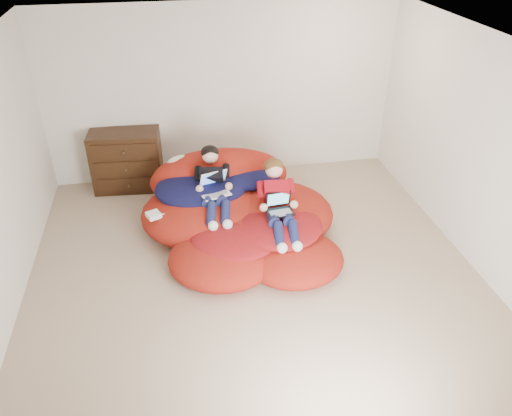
{
  "coord_description": "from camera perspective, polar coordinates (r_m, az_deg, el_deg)",
  "views": [
    {
      "loc": [
        -0.78,
        -4.36,
        3.62
      ],
      "look_at": [
        0.07,
        0.24,
        0.7
      ],
      "focal_mm": 35.0,
      "sensor_mm": 36.0,
      "label": 1
    }
  ],
  "objects": [
    {
      "name": "power_adapter",
      "position": [
        6.03,
        -11.62,
        -0.79
      ],
      "size": [
        0.2,
        0.2,
        0.06
      ],
      "primitive_type": "cube",
      "rotation": [
        0.0,
        0.0,
        0.41
      ],
      "color": "white",
      "rests_on": "beanbag_pile"
    },
    {
      "name": "older_boy",
      "position": [
        6.16,
        -4.9,
        3.06
      ],
      "size": [
        0.35,
        1.1,
        0.63
      ],
      "color": "black",
      "rests_on": "beanbag_pile"
    },
    {
      "name": "younger_boy",
      "position": [
        5.84,
        2.54,
        1.11
      ],
      "size": [
        0.34,
        1.06,
        0.7
      ],
      "color": "#AB0F1A",
      "rests_on": "beanbag_pile"
    },
    {
      "name": "beanbag_pile",
      "position": [
        6.24,
        -2.29,
        -0.6
      ],
      "size": [
        2.42,
        2.48,
        0.89
      ],
      "color": "#AE2013",
      "rests_on": "ground"
    },
    {
      "name": "laptop_white",
      "position": [
        6.1,
        -4.79,
        2.42
      ],
      "size": [
        0.4,
        0.43,
        0.24
      ],
      "color": "white",
      "rests_on": "older_boy"
    },
    {
      "name": "cream_pillow",
      "position": [
        6.66,
        -8.4,
        4.86
      ],
      "size": [
        0.43,
        0.27,
        0.27
      ],
      "primitive_type": "ellipsoid",
      "color": "silver",
      "rests_on": "beanbag_pile"
    },
    {
      "name": "laptop_black",
      "position": [
        5.81,
        2.69,
        0.2
      ],
      "size": [
        0.32,
        0.28,
        0.22
      ],
      "color": "black",
      "rests_on": "younger_boy"
    },
    {
      "name": "dresser",
      "position": [
        7.36,
        -14.53,
        5.25
      ],
      "size": [
        1.0,
        0.58,
        0.87
      ],
      "color": "#311C0D",
      "rests_on": "ground"
    },
    {
      "name": "room_shell",
      "position": [
        5.59,
        -0.24,
        -5.52
      ],
      "size": [
        5.1,
        5.1,
        2.77
      ],
      "color": "tan",
      "rests_on": "ground"
    }
  ]
}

